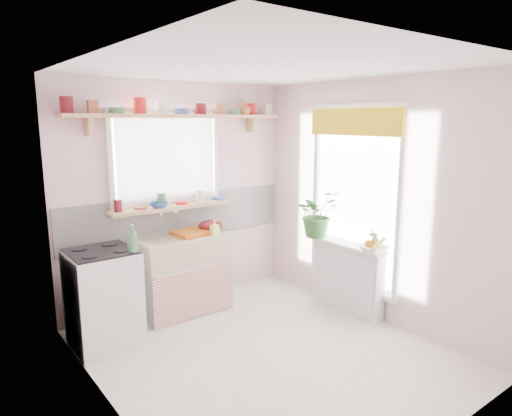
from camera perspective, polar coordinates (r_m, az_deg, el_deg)
room at (r=4.96m, az=1.10°, el=2.73°), size 3.20×3.20×3.20m
sink_unit at (r=5.10m, az=-9.24°, el=-8.03°), size 0.95×0.65×1.11m
cooker at (r=4.54m, az=-18.55°, el=-10.57°), size 0.58×0.58×0.93m
radiator_ledge at (r=5.16m, az=11.32°, el=-8.29°), size 0.22×0.95×0.78m
windowsill at (r=5.08m, az=-10.49°, el=0.12°), size 1.40×0.22×0.04m
pine_shelf at (r=5.06m, az=-9.29°, el=11.27°), size 2.52×0.24×0.04m
shelf_crockery at (r=5.06m, az=-9.31°, el=12.12°), size 2.47×0.11×0.12m
sill_crockery at (r=5.05m, az=-11.02°, el=0.88°), size 1.35×0.11×0.12m
dish_tray at (r=5.04m, az=-7.75°, el=-3.02°), size 0.46×0.36×0.04m
colander at (r=5.15m, az=-5.69°, el=-2.21°), size 0.36×0.36×0.13m
jade_plant at (r=5.19m, az=7.63°, el=-0.68°), size 0.50×0.44×0.53m
fruit_bowl at (r=4.73m, az=14.45°, el=-4.98°), size 0.33×0.33×0.07m
herb_pot at (r=4.71m, az=14.49°, el=-4.09°), size 0.13×0.10×0.22m
soap_bottle_sink at (r=4.95m, az=-5.20°, el=-2.47°), size 0.09×0.09×0.17m
sill_cup at (r=5.28m, az=-7.52°, el=1.38°), size 0.16×0.16×0.10m
sill_bowl at (r=4.95m, az=-12.02°, el=0.34°), size 0.24×0.24×0.06m
shelf_vase at (r=5.43m, az=-1.42°, el=12.38°), size 0.16×0.16×0.15m
cooker_bottle at (r=4.23m, az=-15.23°, el=-3.67°), size 0.10×0.10×0.25m
fruit at (r=4.72m, az=14.47°, el=-4.26°), size 0.20×0.14×0.10m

